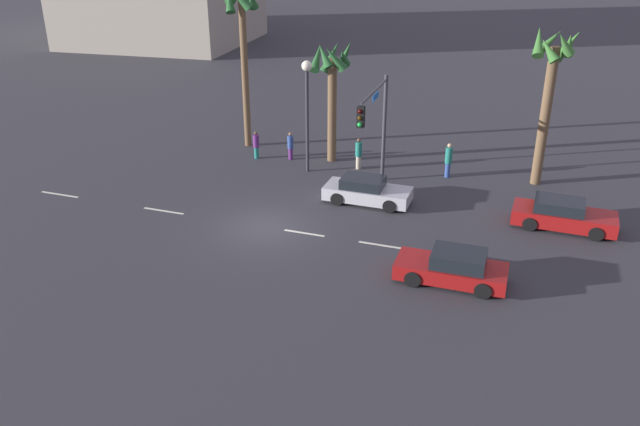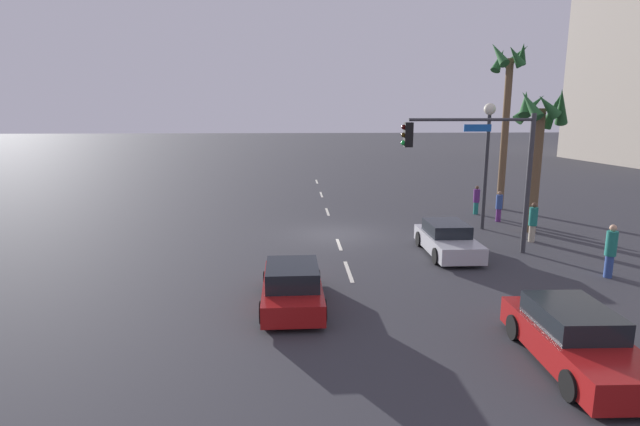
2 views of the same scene
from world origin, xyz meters
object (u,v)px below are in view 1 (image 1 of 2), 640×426
at_px(palm_tree_1, 551,76).
at_px(palm_tree_2, 332,76).
at_px(pedestrian_0, 448,159).
at_px(pedestrian_1, 256,144).
at_px(traffic_signal, 376,119).
at_px(streetlamp, 307,95).
at_px(pedestrian_2, 290,145).
at_px(palm_tree_0, 242,29).
at_px(car_0, 453,268).
at_px(car_1, 367,191).
at_px(car_2, 563,215).
at_px(pedestrian_3, 359,153).

distance_m(palm_tree_1, palm_tree_2, 11.43).
distance_m(pedestrian_0, pedestrian_1, 11.10).
relative_size(traffic_signal, streetlamp, 0.93).
height_order(pedestrian_2, palm_tree_0, palm_tree_0).
bearing_deg(car_0, palm_tree_0, 139.51).
height_order(pedestrian_0, palm_tree_0, palm_tree_0).
bearing_deg(pedestrian_0, car_1, -124.13).
relative_size(car_0, car_2, 0.94).
bearing_deg(palm_tree_1, palm_tree_2, -178.82).
bearing_deg(car_1, palm_tree_0, 146.95).
distance_m(streetlamp, palm_tree_2, 2.36).
height_order(streetlamp, pedestrian_2, streetlamp).
bearing_deg(pedestrian_0, car_0, -79.93).
bearing_deg(palm_tree_0, streetlamp, -30.39).
distance_m(streetlamp, pedestrian_2, 4.08).
relative_size(traffic_signal, pedestrian_3, 3.18).
bearing_deg(pedestrian_3, pedestrian_1, -177.19).
xyz_separation_m(traffic_signal, pedestrian_0, (3.21, 3.46, -2.89)).
xyz_separation_m(car_0, car_1, (-5.22, 6.35, -0.01)).
height_order(pedestrian_1, palm_tree_1, palm_tree_1).
bearing_deg(traffic_signal, palm_tree_1, 28.27).
bearing_deg(palm_tree_0, pedestrian_2, -23.32).
relative_size(pedestrian_2, palm_tree_2, 0.24).
xyz_separation_m(traffic_signal, pedestrian_3, (-1.73, 3.07, -2.96)).
distance_m(car_0, palm_tree_0, 20.20).
bearing_deg(pedestrian_3, pedestrian_2, 177.30).
bearing_deg(palm_tree_1, streetlamp, -168.74).
distance_m(traffic_signal, palm_tree_0, 10.98).
height_order(pedestrian_2, palm_tree_1, palm_tree_1).
height_order(car_2, pedestrian_2, pedestrian_2).
relative_size(car_1, palm_tree_0, 0.44).
relative_size(car_0, palm_tree_0, 0.44).
bearing_deg(pedestrian_1, pedestrian_2, 14.27).
distance_m(traffic_signal, palm_tree_2, 5.45).
xyz_separation_m(palm_tree_0, palm_tree_1, (17.17, -0.57, -1.34)).
bearing_deg(traffic_signal, car_1, -91.45).
bearing_deg(car_2, streetlamp, 167.60).
bearing_deg(palm_tree_2, car_1, -55.85).
distance_m(pedestrian_0, palm_tree_1, 6.61).
xyz_separation_m(pedestrian_1, palm_tree_0, (-1.51, 1.99, 6.21)).
relative_size(car_2, streetlamp, 0.74).
xyz_separation_m(pedestrian_0, palm_tree_2, (-6.82, 0.49, 3.92)).
bearing_deg(traffic_signal, streetlamp, 157.44).
bearing_deg(palm_tree_2, palm_tree_0, 172.04).
height_order(car_0, pedestrian_0, pedestrian_0).
distance_m(car_1, traffic_signal, 3.55).
relative_size(car_0, traffic_signal, 0.75).
distance_m(pedestrian_1, pedestrian_2, 2.02).
bearing_deg(palm_tree_0, pedestrian_1, -52.87).
xyz_separation_m(car_1, streetlamp, (-4.26, 3.10, 3.70)).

